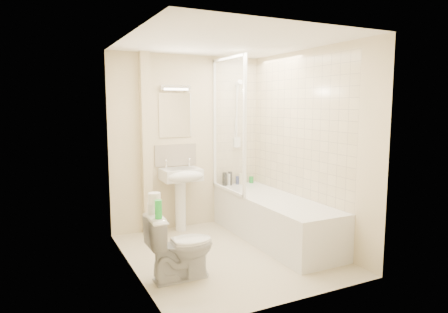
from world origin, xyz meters
name	(u,v)px	position (x,y,z in m)	size (l,w,h in m)	color
floor	(229,254)	(0.00, 0.00, 0.00)	(2.50, 2.50, 0.00)	beige
wall_back	(188,142)	(0.00, 1.25, 1.20)	(2.20, 0.02, 2.40)	beige
wall_left	(131,158)	(-1.10, 0.00, 1.20)	(0.02, 2.50, 2.40)	beige
wall_right	(307,147)	(1.10, 0.00, 1.20)	(0.02, 2.50, 2.40)	beige
ceiling	(229,42)	(0.00, 0.00, 2.40)	(2.20, 2.50, 0.02)	white
tile_back	(236,125)	(0.75, 1.24, 1.42)	(0.70, 0.01, 1.75)	beige
tile_right	(297,128)	(1.09, 0.20, 1.42)	(0.01, 2.10, 1.75)	beige
pipe_boxing	(146,145)	(-0.62, 1.19, 1.20)	(0.12, 0.12, 2.40)	beige
splashback	(176,155)	(-0.19, 1.24, 1.03)	(0.60, 0.01, 0.30)	beige
mirror	(175,115)	(-0.19, 1.24, 1.58)	(0.46, 0.01, 0.60)	white
strip_light	(175,88)	(-0.19, 1.22, 1.95)	(0.42, 0.07, 0.07)	silver
bathtub	(274,218)	(0.75, 0.20, 0.29)	(0.70, 2.10, 0.55)	white
shower_screen	(228,125)	(0.40, 0.80, 1.45)	(0.04, 0.92, 1.80)	white
shower_fixture	(237,117)	(0.75, 1.19, 1.55)	(0.10, 0.16, 0.99)	white
pedestal_sink	(182,182)	(-0.19, 1.01, 0.70)	(0.51, 0.48, 0.99)	white
bottle_black_a	(225,179)	(0.53, 1.16, 0.65)	(0.07, 0.07, 0.19)	black
bottle_white_a	(229,179)	(0.60, 1.16, 0.64)	(0.05, 0.05, 0.17)	white
bottle_black_b	(230,178)	(0.62, 1.16, 0.65)	(0.06, 0.06, 0.20)	black
bottle_blue	(237,180)	(0.74, 1.16, 0.61)	(0.05, 0.05, 0.12)	navy
bottle_cream	(240,179)	(0.79, 1.16, 0.63)	(0.06, 0.06, 0.16)	beige
bottle_white_b	(245,179)	(0.86, 1.16, 0.62)	(0.06, 0.06, 0.14)	white
bottle_green	(251,180)	(0.98, 1.16, 0.60)	(0.06, 0.06, 0.10)	green
toilet	(181,246)	(-0.72, -0.37, 0.34)	(0.66, 0.38, 0.67)	white
toilet_roll_lower	(153,208)	(-0.96, -0.26, 0.73)	(0.11, 0.11, 0.10)	white
toilet_roll_upper	(154,198)	(-0.96, -0.31, 0.83)	(0.12, 0.12, 0.11)	white
green_bottle	(158,209)	(-0.97, -0.46, 0.76)	(0.07, 0.07, 0.18)	green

